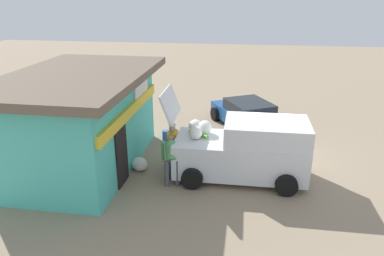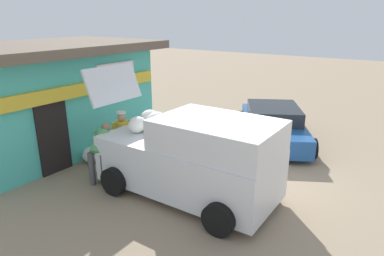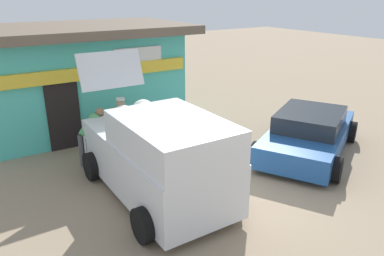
{
  "view_description": "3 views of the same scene",
  "coord_description": "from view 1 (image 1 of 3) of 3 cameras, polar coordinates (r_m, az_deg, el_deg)",
  "views": [
    {
      "loc": [
        -11.92,
        1.15,
        5.82
      ],
      "look_at": [
        -0.03,
        2.81,
        1.24
      ],
      "focal_mm": 34.17,
      "sensor_mm": 36.0,
      "label": 1
    },
    {
      "loc": [
        -7.07,
        -3.04,
        4.05
      ],
      "look_at": [
        0.78,
        2.19,
        0.96
      ],
      "focal_mm": 31.94,
      "sensor_mm": 36.0,
      "label": 2
    },
    {
      "loc": [
        -4.43,
        -5.55,
        4.29
      ],
      "look_at": [
        0.43,
        1.9,
        1.01
      ],
      "focal_mm": 34.94,
      "sensor_mm": 36.0,
      "label": 3
    }
  ],
  "objects": [
    {
      "name": "ground_plane",
      "position": [
        13.32,
        12.15,
        -5.53
      ],
      "size": [
        60.0,
        60.0,
        0.0
      ],
      "primitive_type": "plane",
      "color": "gray"
    },
    {
      "name": "storefront_bar",
      "position": [
        12.89,
        -16.84,
        1.3
      ],
      "size": [
        6.89,
        4.46,
        3.28
      ],
      "color": "#4CC6B7",
      "rests_on": "ground_plane"
    },
    {
      "name": "delivery_van",
      "position": [
        11.89,
        8.24,
        -3.34
      ],
      "size": [
        2.21,
        4.56,
        2.87
      ],
      "color": "silver",
      "rests_on": "ground_plane"
    },
    {
      "name": "parked_sedan",
      "position": [
        16.35,
        8.85,
        1.94
      ],
      "size": [
        4.6,
        3.62,
        1.21
      ],
      "color": "#1E4C8C",
      "rests_on": "ground_plane"
    },
    {
      "name": "vendor_standing",
      "position": [
        12.29,
        -3.04,
        -2.52
      ],
      "size": [
        0.53,
        0.45,
        1.65
      ],
      "color": "navy",
      "rests_on": "ground_plane"
    },
    {
      "name": "customer_bending",
      "position": [
        11.47,
        -3.27,
        -4.48
      ],
      "size": [
        0.78,
        0.64,
        1.49
      ],
      "color": "#4C4C51",
      "rests_on": "ground_plane"
    },
    {
      "name": "unloaded_banana_pile",
      "position": [
        12.69,
        -8.26,
        -5.58
      ],
      "size": [
        0.92,
        0.98,
        0.44
      ],
      "color": "silver",
      "rests_on": "ground_plane"
    },
    {
      "name": "paint_bucket",
      "position": [
        14.98,
        -4.13,
        -1.17
      ],
      "size": [
        0.28,
        0.28,
        0.41
      ],
      "primitive_type": "cylinder",
      "color": "blue",
      "rests_on": "ground_plane"
    }
  ]
}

